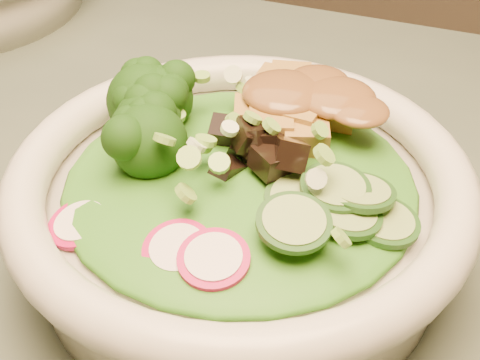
% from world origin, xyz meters
% --- Properties ---
extents(dining_table, '(1.20, 0.80, 0.75)m').
position_xyz_m(dining_table, '(0.00, 0.00, 0.64)').
color(dining_table, black).
rests_on(dining_table, ground).
extents(salad_bowl, '(0.28, 0.28, 0.08)m').
position_xyz_m(salad_bowl, '(0.21, 0.01, 0.79)').
color(salad_bowl, beige).
rests_on(salad_bowl, dining_table).
extents(lettuce_bed, '(0.21, 0.21, 0.03)m').
position_xyz_m(lettuce_bed, '(0.21, 0.01, 0.81)').
color(lettuce_bed, '#2E6715').
rests_on(lettuce_bed, salad_bowl).
extents(broccoli_florets, '(0.10, 0.09, 0.05)m').
position_xyz_m(broccoli_florets, '(0.15, 0.03, 0.83)').
color(broccoli_florets, black).
rests_on(broccoli_florets, salad_bowl).
extents(radish_slices, '(0.12, 0.06, 0.02)m').
position_xyz_m(radish_slices, '(0.20, -0.06, 0.82)').
color(radish_slices, '#AE0D48').
rests_on(radish_slices, salad_bowl).
extents(cucumber_slices, '(0.09, 0.09, 0.04)m').
position_xyz_m(cucumber_slices, '(0.28, -0.01, 0.83)').
color(cucumber_slices, '#98B766').
rests_on(cucumber_slices, salad_bowl).
extents(mushroom_heap, '(0.09, 0.09, 0.04)m').
position_xyz_m(mushroom_heap, '(0.22, 0.02, 0.83)').
color(mushroom_heap, black).
rests_on(mushroom_heap, salad_bowl).
extents(tofu_cubes, '(0.10, 0.08, 0.04)m').
position_xyz_m(tofu_cubes, '(0.23, 0.07, 0.83)').
color(tofu_cubes, olive).
rests_on(tofu_cubes, salad_bowl).
extents(peanut_sauce, '(0.07, 0.06, 0.02)m').
position_xyz_m(peanut_sauce, '(0.23, 0.07, 0.84)').
color(peanut_sauce, brown).
rests_on(peanut_sauce, tofu_cubes).
extents(scallion_garnish, '(0.20, 0.20, 0.03)m').
position_xyz_m(scallion_garnish, '(0.21, 0.01, 0.84)').
color(scallion_garnish, '#7AB53F').
rests_on(scallion_garnish, salad_bowl).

